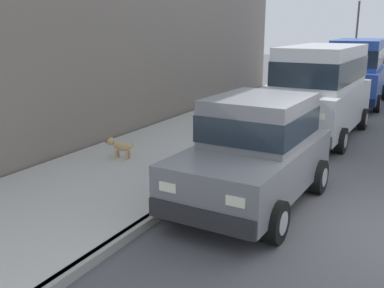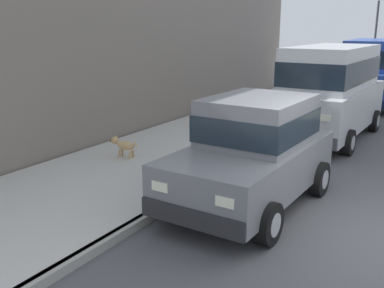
# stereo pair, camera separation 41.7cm
# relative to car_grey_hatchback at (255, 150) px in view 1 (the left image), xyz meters

# --- Properties ---
(ground_plane) EXTENTS (80.00, 80.00, 0.00)m
(ground_plane) POSITION_rel_car_grey_hatchback_xyz_m (2.07, -0.22, -0.98)
(ground_plane) COLOR #4C4C4F
(curb) EXTENTS (0.16, 64.00, 0.14)m
(curb) POSITION_rel_car_grey_hatchback_xyz_m (-1.13, -0.22, -0.91)
(curb) COLOR gray
(curb) RESTS_ON ground
(sidewalk) EXTENTS (3.60, 64.00, 0.14)m
(sidewalk) POSITION_rel_car_grey_hatchback_xyz_m (-2.93, -0.22, -0.91)
(sidewalk) COLOR #B7B5AD
(sidewalk) RESTS_ON ground
(car_grey_hatchback) EXTENTS (2.06, 3.86, 1.88)m
(car_grey_hatchback) POSITION_rel_car_grey_hatchback_xyz_m (0.00, 0.00, 0.00)
(car_grey_hatchback) COLOR slate
(car_grey_hatchback) RESTS_ON ground
(car_silver_van) EXTENTS (2.25, 4.96, 2.52)m
(car_silver_van) POSITION_rel_car_grey_hatchback_xyz_m (-0.13, 5.52, 0.42)
(car_silver_van) COLOR #BCBCC1
(car_silver_van) RESTS_ON ground
(car_blue_van) EXTENTS (2.27, 4.97, 2.52)m
(car_blue_van) POSITION_rel_car_grey_hatchback_xyz_m (-0.07, 11.58, 0.42)
(car_blue_van) COLOR #28479E
(car_blue_van) RESTS_ON ground
(car_white_sedan) EXTENTS (2.09, 4.63, 1.92)m
(car_white_sedan) POSITION_rel_car_grey_hatchback_xyz_m (-0.07, 17.28, 0.01)
(car_white_sedan) COLOR white
(car_white_sedan) RESTS_ON ground
(dog_tan) EXTENTS (0.75, 0.26, 0.49)m
(dog_tan) POSITION_rel_car_grey_hatchback_xyz_m (-3.48, 0.71, -0.55)
(dog_tan) COLOR tan
(dog_tan) RESTS_ON sidewalk
(fire_hydrant) EXTENTS (0.34, 0.24, 0.72)m
(fire_hydrant) POSITION_rel_car_grey_hatchback_xyz_m (-1.58, 4.57, -0.50)
(fire_hydrant) COLOR red
(fire_hydrant) RESTS_ON sidewalk
(street_lamp) EXTENTS (0.36, 0.36, 4.42)m
(street_lamp) POSITION_rel_car_grey_hatchback_xyz_m (-1.48, 20.22, 1.93)
(street_lamp) COLOR #2D2D33
(street_lamp) RESTS_ON sidewalk
(building_facade) EXTENTS (0.50, 20.00, 4.43)m
(building_facade) POSITION_rel_car_grey_hatchback_xyz_m (-5.03, 4.05, 1.24)
(building_facade) COLOR slate
(building_facade) RESTS_ON ground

